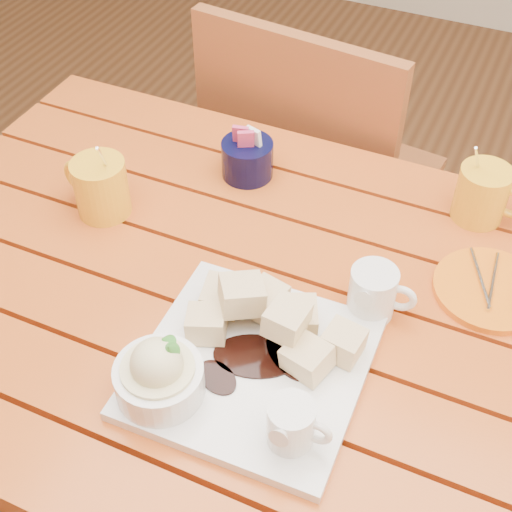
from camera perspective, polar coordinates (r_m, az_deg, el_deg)
The scene contains 8 objects.
table at distance 1.10m, azimuth 0.49°, elevation -7.15°, with size 1.20×0.79×0.75m.
dessert_plate at distance 0.90m, azimuth -1.94°, elevation -8.37°, with size 0.29×0.29×0.11m.
coffee_mug_left at distance 1.14m, azimuth -12.39°, elevation 5.48°, with size 0.12×0.08×0.14m.
coffee_mug_right at distance 1.16m, azimuth 17.74°, elevation 4.78°, with size 0.12×0.08×0.14m.
cream_pitcher at distance 0.98m, azimuth 9.40°, elevation -2.89°, with size 0.09×0.08×0.08m.
sugar_caddy at distance 1.20m, azimuth -0.70°, elevation 7.84°, with size 0.09×0.09×0.09m.
orange_saucer at distance 1.07m, azimuth 18.30°, elevation -2.58°, with size 0.16×0.16×0.02m.
chair_far at distance 1.60m, azimuth 4.62°, elevation 6.10°, with size 0.47×0.47×0.91m.
Camera 1 is at (0.27, -0.62, 1.50)m, focal length 50.00 mm.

